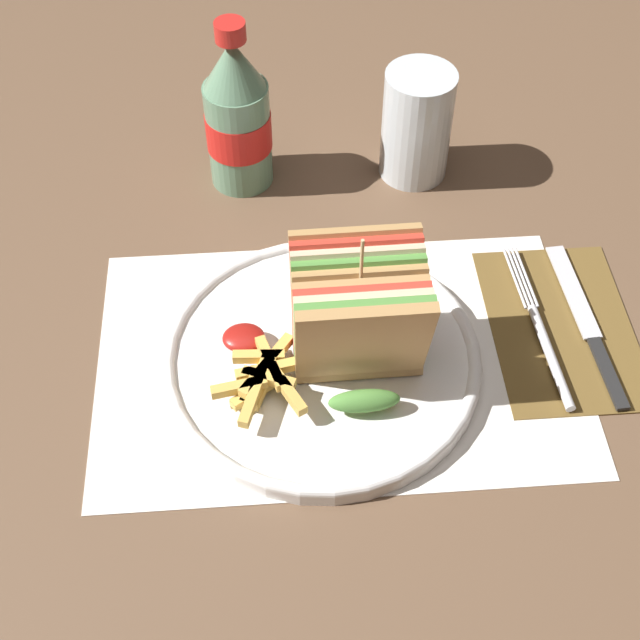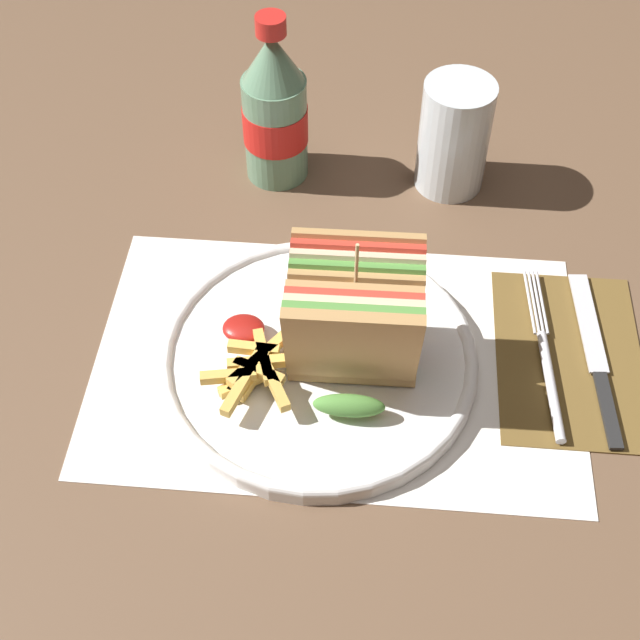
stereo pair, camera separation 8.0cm
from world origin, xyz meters
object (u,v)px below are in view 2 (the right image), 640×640
(fork, at_px, (548,367))
(glass_near, at_px, (454,136))
(plate_main, at_px, (318,358))
(club_sandwich, at_px, (354,323))
(coke_bottle_near, at_px, (275,111))
(knife, at_px, (596,358))

(fork, bearing_deg, glass_near, 105.20)
(plate_main, relative_size, club_sandwich, 1.91)
(plate_main, relative_size, coke_bottle_near, 1.52)
(club_sandwich, xyz_separation_m, knife, (0.22, 0.03, -0.07))
(knife, bearing_deg, plate_main, -178.18)
(fork, distance_m, knife, 0.05)
(fork, height_order, knife, fork)
(knife, xyz_separation_m, glass_near, (-0.13, 0.24, 0.06))
(plate_main, bearing_deg, glass_near, 65.36)
(club_sandwich, distance_m, knife, 0.23)
(club_sandwich, bearing_deg, coke_bottle_near, 109.97)
(club_sandwich, bearing_deg, plate_main, 165.45)
(plate_main, distance_m, coke_bottle_near, 0.28)
(glass_near, bearing_deg, knife, -60.83)
(plate_main, bearing_deg, knife, 5.53)
(knife, distance_m, glass_near, 0.28)
(glass_near, bearing_deg, club_sandwich, -108.25)
(club_sandwich, distance_m, fork, 0.19)
(plate_main, height_order, glass_near, glass_near)
(fork, height_order, glass_near, glass_near)
(coke_bottle_near, bearing_deg, fork, -42.90)
(club_sandwich, bearing_deg, glass_near, 71.75)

